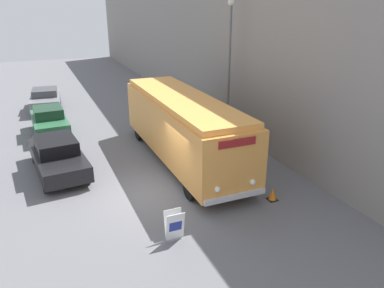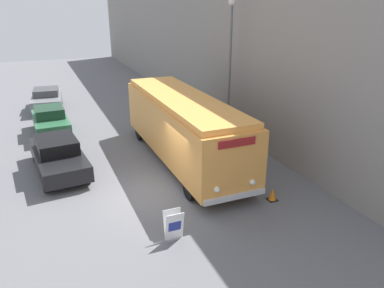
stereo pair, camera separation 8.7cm
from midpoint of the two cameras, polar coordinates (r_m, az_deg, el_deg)
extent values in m
plane|color=slate|center=(15.14, -5.82, -7.37)|extent=(80.00, 80.00, 0.00)
cube|color=gray|center=(25.17, 1.26, 14.80)|extent=(0.30, 60.00, 8.93)
cylinder|color=black|center=(14.41, -0.43, -6.73)|extent=(0.28, 0.92, 0.92)
cylinder|color=black|center=(15.35, 7.50, -5.11)|extent=(0.28, 0.92, 0.92)
cylinder|color=black|center=(20.74, -8.19, 1.89)|extent=(0.28, 0.92, 0.92)
cylinder|color=black|center=(21.40, -2.28, 2.69)|extent=(0.28, 0.92, 0.92)
cube|color=#EF9E47|center=(17.43, -1.58, 2.61)|extent=(2.61, 10.02, 2.43)
cube|color=#FEA74B|center=(17.05, -1.62, 6.87)|extent=(2.40, 9.62, 0.24)
cube|color=silver|center=(13.65, 6.45, -7.97)|extent=(2.48, 0.12, 0.20)
sphere|color=white|center=(13.17, 3.72, -6.91)|extent=(0.22, 0.22, 0.22)
sphere|color=white|center=(13.81, 9.06, -5.74)|extent=(0.22, 0.22, 0.22)
cube|color=maroon|center=(12.82, 6.73, 0.19)|extent=(1.43, 0.06, 0.28)
cube|color=gray|center=(12.43, -2.87, -14.18)|extent=(0.54, 0.22, 0.01)
cube|color=white|center=(12.09, -2.76, -12.48)|extent=(0.60, 0.20, 1.00)
cube|color=white|center=(12.23, -3.05, -12.06)|extent=(0.60, 0.20, 1.00)
cube|color=navy|center=(12.06, -2.73, -12.42)|extent=(0.42, 0.07, 0.35)
cylinder|color=#595E60|center=(20.00, 5.51, 10.33)|extent=(0.12, 0.12, 7.01)
sphere|color=silver|center=(19.67, 5.90, 20.73)|extent=(0.36, 0.36, 0.36)
cylinder|color=black|center=(16.09, -21.55, -5.81)|extent=(0.22, 0.62, 0.62)
cylinder|color=black|center=(16.30, -15.83, -4.75)|extent=(0.22, 0.62, 0.62)
cylinder|color=black|center=(19.20, -23.00, -1.70)|extent=(0.22, 0.62, 0.62)
cylinder|color=black|center=(19.37, -18.20, -0.85)|extent=(0.22, 0.62, 0.62)
cube|color=black|center=(17.58, -19.84, -2.11)|extent=(2.35, 4.94, 0.67)
cube|color=black|center=(17.47, -20.16, -0.09)|extent=(1.82, 2.30, 0.58)
cylinder|color=black|center=(21.62, -22.46, 0.87)|extent=(0.22, 0.64, 0.64)
cylinder|color=black|center=(21.72, -18.51, 1.48)|extent=(0.22, 0.64, 0.64)
cylinder|color=black|center=(24.17, -22.94, 2.82)|extent=(0.22, 0.64, 0.64)
cylinder|color=black|center=(24.25, -19.39, 3.36)|extent=(0.22, 0.64, 0.64)
cube|color=#2D6642|center=(22.82, -20.95, 3.01)|extent=(1.94, 4.13, 0.69)
cube|color=#193824|center=(22.75, -21.17, 4.55)|extent=(1.58, 1.89, 0.54)
cylinder|color=black|center=(27.08, -23.24, 4.68)|extent=(0.22, 0.71, 0.71)
cylinder|color=black|center=(26.96, -19.78, 5.08)|extent=(0.22, 0.71, 0.71)
cylinder|color=black|center=(29.75, -22.86, 6.07)|extent=(0.22, 0.71, 0.71)
cylinder|color=black|center=(29.64, -19.71, 6.44)|extent=(0.22, 0.71, 0.71)
cube|color=slate|center=(28.27, -21.48, 6.23)|extent=(2.28, 4.32, 0.65)
cube|color=#3F4043|center=(28.25, -21.62, 7.37)|extent=(1.78, 2.02, 0.46)
cube|color=black|center=(14.86, 11.95, -8.26)|extent=(0.36, 0.36, 0.03)
cone|color=orange|center=(14.74, 12.02, -7.40)|extent=(0.30, 0.30, 0.47)
camera|label=1|loc=(0.04, -90.17, -0.06)|focal=35.00mm
camera|label=2|loc=(0.04, 89.83, 0.06)|focal=35.00mm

